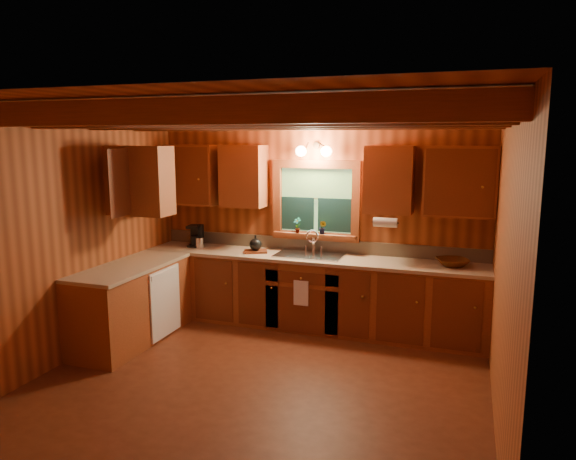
% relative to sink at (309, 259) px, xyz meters
% --- Properties ---
extents(room, '(4.20, 4.20, 4.20)m').
position_rel_sink_xyz_m(room, '(0.00, -1.60, 0.44)').
color(room, '#592815').
rests_on(room, ground).
extents(ceiling_beams, '(4.20, 2.54, 0.18)m').
position_rel_sink_xyz_m(ceiling_beams, '(0.00, -1.60, 1.63)').
color(ceiling_beams, brown).
rests_on(ceiling_beams, room).
extents(base_cabinets, '(4.20, 2.22, 0.86)m').
position_rel_sink_xyz_m(base_cabinets, '(-0.49, -0.32, -0.43)').
color(base_cabinets, brown).
rests_on(base_cabinets, ground).
extents(countertop, '(4.20, 2.24, 0.04)m').
position_rel_sink_xyz_m(countertop, '(-0.48, -0.31, 0.02)').
color(countertop, tan).
rests_on(countertop, base_cabinets).
extents(backsplash, '(4.20, 0.02, 0.16)m').
position_rel_sink_xyz_m(backsplash, '(0.00, 0.28, 0.12)').
color(backsplash, tan).
rests_on(backsplash, room).
extents(dishwasher_panel, '(0.02, 0.60, 0.80)m').
position_rel_sink_xyz_m(dishwasher_panel, '(-1.47, -0.92, -0.43)').
color(dishwasher_panel, white).
rests_on(dishwasher_panel, base_cabinets).
extents(upper_cabinets, '(4.19, 1.77, 0.78)m').
position_rel_sink_xyz_m(upper_cabinets, '(-0.56, -0.18, 0.98)').
color(upper_cabinets, brown).
rests_on(upper_cabinets, room).
extents(window, '(1.12, 0.08, 1.00)m').
position_rel_sink_xyz_m(window, '(0.00, 0.26, 0.67)').
color(window, brown).
rests_on(window, room).
extents(window_sill, '(1.06, 0.14, 0.04)m').
position_rel_sink_xyz_m(window_sill, '(0.00, 0.22, 0.26)').
color(window_sill, brown).
rests_on(window_sill, room).
extents(wall_sconce, '(0.45, 0.21, 0.17)m').
position_rel_sink_xyz_m(wall_sconce, '(0.00, 0.14, 1.31)').
color(wall_sconce, black).
rests_on(wall_sconce, room).
extents(paper_towel_roll, '(0.27, 0.11, 0.11)m').
position_rel_sink_xyz_m(paper_towel_roll, '(0.92, -0.07, 0.51)').
color(paper_towel_roll, white).
rests_on(paper_towel_roll, upper_cabinets).
extents(dish_towel, '(0.18, 0.01, 0.30)m').
position_rel_sink_xyz_m(dish_towel, '(0.00, -0.34, -0.34)').
color(dish_towel, white).
rests_on(dish_towel, base_cabinets).
extents(sink, '(0.82, 0.48, 0.43)m').
position_rel_sink_xyz_m(sink, '(0.00, 0.00, 0.00)').
color(sink, silver).
rests_on(sink, countertop).
extents(coffee_maker, '(0.16, 0.21, 0.29)m').
position_rel_sink_xyz_m(coffee_maker, '(-1.59, 0.06, 0.19)').
color(coffee_maker, black).
rests_on(coffee_maker, countertop).
extents(utensil_crock, '(0.11, 0.11, 0.30)m').
position_rel_sink_xyz_m(utensil_crock, '(-1.50, -0.01, 0.12)').
color(utensil_crock, silver).
rests_on(utensil_crock, countertop).
extents(cutting_board, '(0.34, 0.30, 0.03)m').
position_rel_sink_xyz_m(cutting_board, '(-0.69, -0.04, 0.06)').
color(cutting_board, '#5E2814').
rests_on(cutting_board, countertop).
extents(teakettle, '(0.15, 0.15, 0.19)m').
position_rel_sink_xyz_m(teakettle, '(-0.69, -0.04, 0.15)').
color(teakettle, black).
rests_on(teakettle, cutting_board).
extents(wicker_basket, '(0.46, 0.46, 0.09)m').
position_rel_sink_xyz_m(wicker_basket, '(1.67, 0.01, 0.09)').
color(wicker_basket, '#48230C').
rests_on(wicker_basket, countertop).
extents(potted_plant_left, '(0.12, 0.10, 0.19)m').
position_rel_sink_xyz_m(potted_plant_left, '(-0.22, 0.18, 0.38)').
color(potted_plant_left, '#5E2814').
rests_on(potted_plant_left, window_sill).
extents(potted_plant_right, '(0.12, 0.10, 0.17)m').
position_rel_sink_xyz_m(potted_plant_right, '(0.11, 0.19, 0.37)').
color(potted_plant_right, '#5E2814').
rests_on(potted_plant_right, window_sill).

